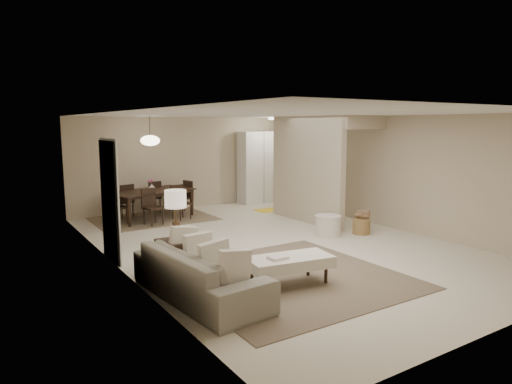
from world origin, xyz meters
TOP-DOWN VIEW (x-y plane):
  - floor at (0.00, 0.00)m, footprint 9.00×9.00m
  - ceiling at (0.00, 0.00)m, footprint 9.00×9.00m
  - back_wall at (0.00, 4.50)m, footprint 6.00×0.00m
  - left_wall at (-3.00, 0.00)m, footprint 0.00×9.00m
  - right_wall at (3.00, 0.00)m, footprint 0.00×9.00m
  - partition at (1.80, 1.25)m, footprint 0.15×2.50m
  - doorway at (-2.97, 0.60)m, footprint 0.04×0.90m
  - pantry_cabinet at (2.35, 4.15)m, footprint 1.20×0.55m
  - flush_light at (2.30, 3.20)m, footprint 0.44×0.44m
  - living_rug at (-0.98, -1.78)m, footprint 3.20×3.20m
  - sofa at (-2.45, -1.78)m, footprint 2.35×1.10m
  - ottoman_bench at (-1.18, -2.08)m, footprint 1.30×0.74m
  - side_table at (-2.40, -0.90)m, footprint 0.58×0.58m
  - table_lamp at (-2.40, -0.90)m, footprint 0.32×0.32m
  - round_pouf at (1.31, -0.10)m, footprint 0.55×0.55m
  - wicker_basket at (2.02, -0.36)m, footprint 0.44×0.44m
  - dining_rug at (-1.16, 3.55)m, footprint 2.80×2.10m
  - dining_table at (-1.16, 3.55)m, footprint 2.20×1.57m
  - dining_chairs at (-1.16, 3.55)m, footprint 2.29×1.88m
  - vase at (-1.16, 3.55)m, footprint 0.17×0.17m
  - yellow_mat at (1.98, 2.90)m, footprint 0.96×0.62m
  - pendant_light at (-1.16, 3.55)m, footprint 0.46×0.46m

SIDE VIEW (x-z plane):
  - floor at x=0.00m, z-range 0.00..0.00m
  - living_rug at x=-0.98m, z-range 0.00..0.01m
  - dining_rug at x=-1.16m, z-range 0.00..0.01m
  - yellow_mat at x=1.98m, z-range 0.00..0.01m
  - wicker_basket at x=2.02m, z-range 0.00..0.32m
  - round_pouf at x=1.31m, z-range 0.00..0.42m
  - side_table at x=-2.40m, z-range 0.00..0.59m
  - sofa at x=-2.45m, z-range 0.00..0.67m
  - dining_table at x=-1.16m, z-range 0.00..0.70m
  - ottoman_bench at x=-1.18m, z-range 0.13..0.57m
  - dining_chairs at x=-1.16m, z-range 0.00..0.85m
  - vase at x=-1.16m, z-range 0.70..0.87m
  - doorway at x=-2.97m, z-range 0.00..2.04m
  - pantry_cabinet at x=2.35m, z-range 0.00..2.10m
  - table_lamp at x=-2.40m, z-range 0.77..1.53m
  - back_wall at x=0.00m, z-range -1.75..4.25m
  - left_wall at x=-3.00m, z-range -3.25..5.75m
  - right_wall at x=3.00m, z-range -3.25..5.75m
  - partition at x=1.80m, z-range 0.00..2.50m
  - pendant_light at x=-1.16m, z-range 1.57..2.27m
  - flush_light at x=2.30m, z-range 2.44..2.48m
  - ceiling at x=0.00m, z-range 2.50..2.50m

